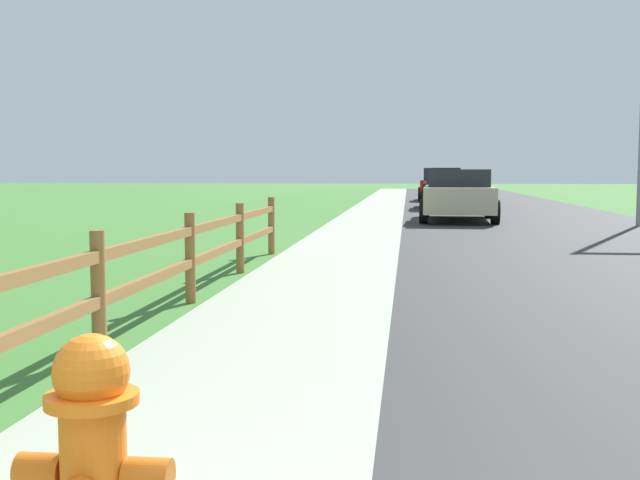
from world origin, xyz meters
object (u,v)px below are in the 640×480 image
at_px(fire_hydrant, 92,473).
at_px(parked_car_white, 446,181).
at_px(parked_suv_beige, 458,194).
at_px(parked_car_black, 448,188).
at_px(parked_car_red, 441,184).

distance_m(fire_hydrant, parked_car_white, 43.71).
relative_size(parked_suv_beige, parked_car_black, 1.02).
xyz_separation_m(fire_hydrant, parked_suv_beige, (2.35, 19.97, 0.27)).
distance_m(parked_car_black, parked_car_red, 7.74).
height_order(fire_hydrant, parked_car_white, parked_car_white).
height_order(parked_car_black, parked_car_white, parked_car_white).
relative_size(parked_car_black, parked_car_red, 1.06).
relative_size(parked_suv_beige, parked_car_red, 1.08).
bearing_deg(parked_car_red, fire_hydrant, -94.08).
bearing_deg(parked_car_white, parked_car_black, -92.39).
bearing_deg(parked_suv_beige, fire_hydrant, -96.71).
xyz_separation_m(parked_suv_beige, parked_car_red, (0.16, 15.18, 0.02)).
distance_m(parked_suv_beige, parked_car_white, 23.65).
bearing_deg(parked_car_red, parked_car_white, 86.02).
relative_size(fire_hydrant, parked_car_black, 0.19).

